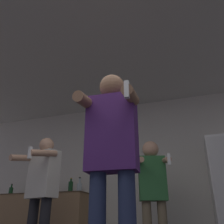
{
  "coord_description": "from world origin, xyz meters",
  "views": [
    {
      "loc": [
        0.83,
        -1.09,
        0.51
      ],
      "look_at": [
        0.21,
        0.79,
        1.39
      ],
      "focal_mm": 40.0,
      "sensor_mm": 36.0,
      "label": 1
    }
  ],
  "objects_px": {
    "bottle_tall_gin": "(32,188)",
    "bottle_short_whiskey": "(79,187)",
    "bottle_brown_liquor": "(51,188)",
    "person_man_side": "(41,186)",
    "bottle_amber_bourbon": "(11,191)",
    "person_woman_foreground": "(112,152)",
    "person_spectator_back": "(153,187)",
    "bottle_clear_vodka": "(71,187)"
  },
  "relations": [
    {
      "from": "bottle_tall_gin",
      "to": "bottle_short_whiskey",
      "type": "distance_m",
      "value": 0.93
    },
    {
      "from": "bottle_brown_liquor",
      "to": "bottle_short_whiskey",
      "type": "bearing_deg",
      "value": 0.0
    },
    {
      "from": "bottle_short_whiskey",
      "to": "person_man_side",
      "type": "relative_size",
      "value": 0.17
    },
    {
      "from": "bottle_amber_bourbon",
      "to": "bottle_short_whiskey",
      "type": "bearing_deg",
      "value": 0.0
    },
    {
      "from": "bottle_tall_gin",
      "to": "person_woman_foreground",
      "type": "distance_m",
      "value": 3.02
    },
    {
      "from": "bottle_amber_bourbon",
      "to": "person_spectator_back",
      "type": "distance_m",
      "value": 2.77
    },
    {
      "from": "bottle_tall_gin",
      "to": "bottle_amber_bourbon",
      "type": "height_order",
      "value": "bottle_tall_gin"
    },
    {
      "from": "bottle_clear_vodka",
      "to": "person_spectator_back",
      "type": "relative_size",
      "value": 0.17
    },
    {
      "from": "bottle_amber_bourbon",
      "to": "person_woman_foreground",
      "type": "distance_m",
      "value": 3.36
    },
    {
      "from": "bottle_tall_gin",
      "to": "bottle_amber_bourbon",
      "type": "bearing_deg",
      "value": 180.0
    },
    {
      "from": "bottle_tall_gin",
      "to": "bottle_amber_bourbon",
      "type": "distance_m",
      "value": 0.45
    },
    {
      "from": "person_man_side",
      "to": "bottle_brown_liquor",
      "type": "bearing_deg",
      "value": 116.14
    },
    {
      "from": "bottle_brown_liquor",
      "to": "person_man_side",
      "type": "bearing_deg",
      "value": -63.86
    },
    {
      "from": "bottle_tall_gin",
      "to": "bottle_short_whiskey",
      "type": "xyz_separation_m",
      "value": [
        0.93,
        0.0,
        -0.02
      ]
    },
    {
      "from": "bottle_short_whiskey",
      "to": "person_spectator_back",
      "type": "height_order",
      "value": "person_spectator_back"
    },
    {
      "from": "bottle_clear_vodka",
      "to": "person_spectator_back",
      "type": "xyz_separation_m",
      "value": [
        1.49,
        -0.55,
        -0.13
      ]
    },
    {
      "from": "bottle_clear_vodka",
      "to": "person_man_side",
      "type": "relative_size",
      "value": 0.17
    },
    {
      "from": "person_man_side",
      "to": "person_spectator_back",
      "type": "distance_m",
      "value": 1.44
    },
    {
      "from": "bottle_clear_vodka",
      "to": "person_spectator_back",
      "type": "height_order",
      "value": "person_spectator_back"
    },
    {
      "from": "bottle_short_whiskey",
      "to": "person_spectator_back",
      "type": "bearing_deg",
      "value": -22.47
    },
    {
      "from": "bottle_clear_vodka",
      "to": "bottle_short_whiskey",
      "type": "relative_size",
      "value": 0.98
    },
    {
      "from": "bottle_brown_liquor",
      "to": "person_spectator_back",
      "type": "height_order",
      "value": "person_spectator_back"
    },
    {
      "from": "bottle_clear_vodka",
      "to": "bottle_amber_bourbon",
      "type": "xyz_separation_m",
      "value": [
        -1.22,
        0.0,
        -0.02
      ]
    },
    {
      "from": "bottle_short_whiskey",
      "to": "bottle_brown_liquor",
      "type": "distance_m",
      "value": 0.55
    },
    {
      "from": "bottle_clear_vodka",
      "to": "person_spectator_back",
      "type": "distance_m",
      "value": 1.6
    },
    {
      "from": "bottle_brown_liquor",
      "to": "bottle_clear_vodka",
      "type": "bearing_deg",
      "value": -0.0
    },
    {
      "from": "bottle_brown_liquor",
      "to": "person_woman_foreground",
      "type": "distance_m",
      "value": 2.75
    },
    {
      "from": "bottle_brown_liquor",
      "to": "person_woman_foreground",
      "type": "relative_size",
      "value": 0.14
    },
    {
      "from": "bottle_amber_bourbon",
      "to": "person_spectator_back",
      "type": "height_order",
      "value": "person_spectator_back"
    },
    {
      "from": "bottle_amber_bourbon",
      "to": "bottle_clear_vodka",
      "type": "bearing_deg",
      "value": 0.0
    },
    {
      "from": "bottle_amber_bourbon",
      "to": "bottle_brown_liquor",
      "type": "height_order",
      "value": "bottle_brown_liquor"
    },
    {
      "from": "person_spectator_back",
      "to": "bottle_short_whiskey",
      "type": "bearing_deg",
      "value": 157.53
    },
    {
      "from": "bottle_clear_vodka",
      "to": "bottle_brown_liquor",
      "type": "xyz_separation_m",
      "value": [
        -0.38,
        0.0,
        -0.01
      ]
    },
    {
      "from": "bottle_tall_gin",
      "to": "bottle_clear_vodka",
      "type": "bearing_deg",
      "value": 0.0
    },
    {
      "from": "bottle_short_whiskey",
      "to": "bottle_brown_liquor",
      "type": "relative_size",
      "value": 1.05
    },
    {
      "from": "bottle_clear_vodka",
      "to": "person_woman_foreground",
      "type": "height_order",
      "value": "person_woman_foreground"
    },
    {
      "from": "bottle_tall_gin",
      "to": "person_spectator_back",
      "type": "relative_size",
      "value": 0.17
    },
    {
      "from": "bottle_tall_gin",
      "to": "person_spectator_back",
      "type": "height_order",
      "value": "person_spectator_back"
    },
    {
      "from": "person_spectator_back",
      "to": "person_man_side",
      "type": "bearing_deg",
      "value": -156.12
    },
    {
      "from": "person_woman_foreground",
      "to": "person_spectator_back",
      "type": "relative_size",
      "value": 1.12
    },
    {
      "from": "bottle_brown_liquor",
      "to": "person_spectator_back",
      "type": "xyz_separation_m",
      "value": [
        1.88,
        -0.55,
        -0.12
      ]
    },
    {
      "from": "bottle_short_whiskey",
      "to": "bottle_amber_bourbon",
      "type": "distance_m",
      "value": 1.38
    }
  ]
}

